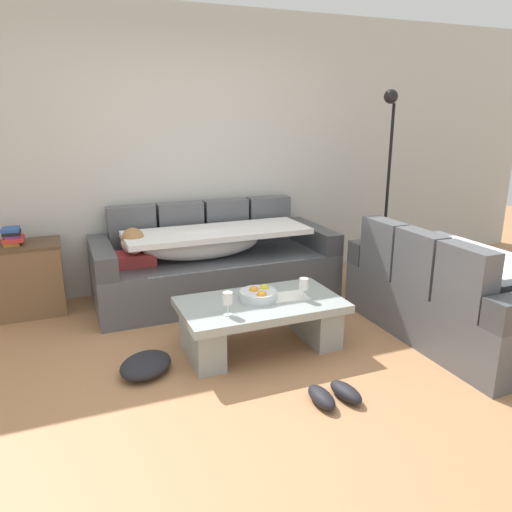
{
  "coord_description": "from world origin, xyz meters",
  "views": [
    {
      "loc": [
        -1.12,
        -2.7,
        1.71
      ],
      "look_at": [
        0.4,
        1.02,
        0.55
      ],
      "focal_mm": 34.44,
      "sensor_mm": 36.0,
      "label": 1
    }
  ],
  "objects_px": {
    "wine_glass_near_left": "(228,299)",
    "pair_of_shoes": "(334,395)",
    "couch_along_wall": "(212,264)",
    "fruit_bowl": "(259,295)",
    "wine_glass_near_right": "(304,285)",
    "side_cabinet": "(20,279)",
    "couch_near_window": "(452,295)",
    "book_stack_on_cabinet": "(12,237)",
    "floor_lamp": "(387,173)",
    "open_magazine": "(288,297)",
    "crumpled_garment": "(146,365)",
    "coffee_table": "(261,319)"
  },
  "relations": [
    {
      "from": "wine_glass_near_left",
      "to": "open_magazine",
      "type": "height_order",
      "value": "wine_glass_near_left"
    },
    {
      "from": "fruit_bowl",
      "to": "wine_glass_near_right",
      "type": "height_order",
      "value": "wine_glass_near_right"
    },
    {
      "from": "coffee_table",
      "to": "pair_of_shoes",
      "type": "relative_size",
      "value": 3.89
    },
    {
      "from": "couch_along_wall",
      "to": "couch_near_window",
      "type": "bearing_deg",
      "value": -45.27
    },
    {
      "from": "couch_along_wall",
      "to": "book_stack_on_cabinet",
      "type": "distance_m",
      "value": 1.76
    },
    {
      "from": "couch_near_window",
      "to": "floor_lamp",
      "type": "distance_m",
      "value": 1.72
    },
    {
      "from": "coffee_table",
      "to": "wine_glass_near_left",
      "type": "bearing_deg",
      "value": -153.41
    },
    {
      "from": "wine_glass_near_left",
      "to": "wine_glass_near_right",
      "type": "height_order",
      "value": "same"
    },
    {
      "from": "couch_along_wall",
      "to": "book_stack_on_cabinet",
      "type": "bearing_deg",
      "value": 172.39
    },
    {
      "from": "couch_along_wall",
      "to": "fruit_bowl",
      "type": "bearing_deg",
      "value": -89.73
    },
    {
      "from": "couch_along_wall",
      "to": "open_magazine",
      "type": "bearing_deg",
      "value": -78.84
    },
    {
      "from": "open_magazine",
      "to": "side_cabinet",
      "type": "distance_m",
      "value": 2.39
    },
    {
      "from": "open_magazine",
      "to": "floor_lamp",
      "type": "relative_size",
      "value": 0.14
    },
    {
      "from": "pair_of_shoes",
      "to": "crumpled_garment",
      "type": "bearing_deg",
      "value": 142.14
    },
    {
      "from": "coffee_table",
      "to": "open_magazine",
      "type": "bearing_deg",
      "value": -1.37
    },
    {
      "from": "coffee_table",
      "to": "book_stack_on_cabinet",
      "type": "height_order",
      "value": "book_stack_on_cabinet"
    },
    {
      "from": "open_magazine",
      "to": "side_cabinet",
      "type": "bearing_deg",
      "value": 148.59
    },
    {
      "from": "wine_glass_near_left",
      "to": "open_magazine",
      "type": "xyz_separation_m",
      "value": [
        0.54,
        0.15,
        -0.11
      ]
    },
    {
      "from": "wine_glass_near_left",
      "to": "crumpled_garment",
      "type": "height_order",
      "value": "wine_glass_near_left"
    },
    {
      "from": "side_cabinet",
      "to": "wine_glass_near_right",
      "type": "bearing_deg",
      "value": -36.94
    },
    {
      "from": "couch_near_window",
      "to": "floor_lamp",
      "type": "xyz_separation_m",
      "value": [
        0.4,
        1.47,
        0.78
      ]
    },
    {
      "from": "couch_near_window",
      "to": "pair_of_shoes",
      "type": "distance_m",
      "value": 1.48
    },
    {
      "from": "side_cabinet",
      "to": "pair_of_shoes",
      "type": "height_order",
      "value": "side_cabinet"
    },
    {
      "from": "coffee_table",
      "to": "wine_glass_near_right",
      "type": "relative_size",
      "value": 7.23
    },
    {
      "from": "coffee_table",
      "to": "fruit_bowl",
      "type": "relative_size",
      "value": 4.29
    },
    {
      "from": "couch_near_window",
      "to": "fruit_bowl",
      "type": "distance_m",
      "value": 1.56
    },
    {
      "from": "book_stack_on_cabinet",
      "to": "couch_along_wall",
      "type": "bearing_deg",
      "value": -7.61
    },
    {
      "from": "side_cabinet",
      "to": "floor_lamp",
      "type": "distance_m",
      "value": 3.7
    },
    {
      "from": "wine_glass_near_right",
      "to": "pair_of_shoes",
      "type": "relative_size",
      "value": 0.54
    },
    {
      "from": "coffee_table",
      "to": "wine_glass_near_right",
      "type": "height_order",
      "value": "wine_glass_near_right"
    },
    {
      "from": "couch_near_window",
      "to": "fruit_bowl",
      "type": "bearing_deg",
      "value": 76.15
    },
    {
      "from": "wine_glass_near_right",
      "to": "open_magazine",
      "type": "distance_m",
      "value": 0.16
    },
    {
      "from": "book_stack_on_cabinet",
      "to": "pair_of_shoes",
      "type": "bearing_deg",
      "value": -50.65
    },
    {
      "from": "fruit_bowl",
      "to": "couch_near_window",
      "type": "bearing_deg",
      "value": -13.85
    },
    {
      "from": "wine_glass_near_right",
      "to": "book_stack_on_cabinet",
      "type": "bearing_deg",
      "value": 143.31
    },
    {
      "from": "wine_glass_near_right",
      "to": "open_magazine",
      "type": "relative_size",
      "value": 0.59
    },
    {
      "from": "couch_near_window",
      "to": "crumpled_garment",
      "type": "relative_size",
      "value": 4.29
    },
    {
      "from": "wine_glass_near_right",
      "to": "side_cabinet",
      "type": "height_order",
      "value": "side_cabinet"
    },
    {
      "from": "wine_glass_near_right",
      "to": "crumpled_garment",
      "type": "distance_m",
      "value": 1.26
    },
    {
      "from": "pair_of_shoes",
      "to": "open_magazine",
      "type": "bearing_deg",
      "value": 84.07
    },
    {
      "from": "book_stack_on_cabinet",
      "to": "floor_lamp",
      "type": "bearing_deg",
      "value": -4.49
    },
    {
      "from": "floor_lamp",
      "to": "open_magazine",
      "type": "bearing_deg",
      "value": -145.96
    },
    {
      "from": "coffee_table",
      "to": "side_cabinet",
      "type": "bearing_deg",
      "value": 140.1
    },
    {
      "from": "couch_near_window",
      "to": "wine_glass_near_left",
      "type": "bearing_deg",
      "value": 84.12
    },
    {
      "from": "fruit_bowl",
      "to": "wine_glass_near_right",
      "type": "bearing_deg",
      "value": -20.96
    },
    {
      "from": "fruit_bowl",
      "to": "wine_glass_near_left",
      "type": "bearing_deg",
      "value": -148.8
    },
    {
      "from": "couch_along_wall",
      "to": "side_cabinet",
      "type": "bearing_deg",
      "value": 172.32
    },
    {
      "from": "wine_glass_near_right",
      "to": "couch_along_wall",
      "type": "bearing_deg",
      "value": 104.02
    },
    {
      "from": "wine_glass_near_left",
      "to": "pair_of_shoes",
      "type": "distance_m",
      "value": 0.94
    },
    {
      "from": "side_cabinet",
      "to": "open_magazine",
      "type": "bearing_deg",
      "value": -36.52
    }
  ]
}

